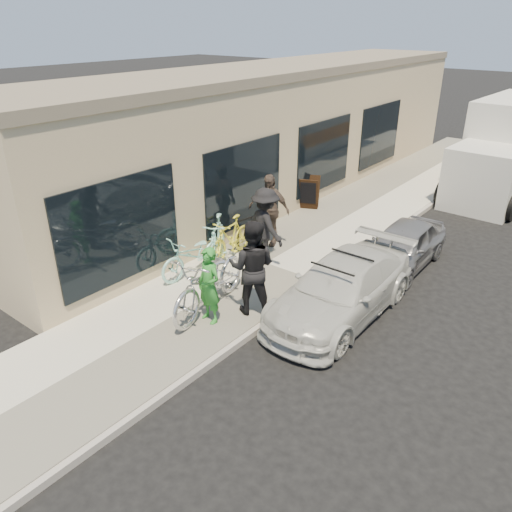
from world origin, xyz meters
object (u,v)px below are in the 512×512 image
Objects in this scene: tandem_bike at (210,281)px; cruiser_bike_c at (230,238)px; moving_truck at (511,152)px; cruiser_bike_a at (217,240)px; sandwich_board at (309,193)px; cruiser_bike_b at (194,255)px; woman_rider at (209,286)px; bystander_b at (269,210)px; sedan_silver at (403,246)px; bystander_a at (265,226)px; bike_rack at (246,229)px; sedan_white at (342,289)px; man_standing at (252,268)px.

cruiser_bike_c is at bearing 111.18° from tandem_bike.
moving_truck reaches higher than cruiser_bike_a.
sandwich_board is 7.57m from moving_truck.
sandwich_board reaches higher than cruiser_bike_b.
cruiser_bike_c is (-1.29, 2.09, -0.13)m from tandem_bike.
cruiser_bike_a is at bearing 138.06° from woman_rider.
tandem_bike is at bearing -88.37° from bystander_b.
cruiser_bike_a is 0.35m from cruiser_bike_c.
cruiser_bike_a is (-3.55, -2.80, 0.15)m from sedan_silver.
tandem_bike is 1.33× the size of bystander_a.
bystander_b is (0.21, 1.28, 0.42)m from cruiser_bike_c.
moving_truck is 3.71× the size of cruiser_bike_c.
bike_rack is 0.43× the size of bystander_a.
bystander_b is at bearing -102.17° from sandwich_board.
sedan_silver is at bearing 88.68° from sedan_white.
bystander_a is at bearing -21.90° from bike_rack.
cruiser_bike_c is (-3.40, -2.48, 0.12)m from sedan_silver.
tandem_bike is (1.43, -2.85, 0.17)m from bike_rack.
man_standing reaches higher than sedan_white.
woman_rider is at bearing 123.42° from bystander_a.
bystander_a reaches higher than cruiser_bike_c.
bike_rack is at bearing 93.40° from cruiser_bike_c.
bystander_a reaches higher than bike_rack.
sandwich_board is at bearing 115.59° from woman_rider.
bystander_b is at bearing 118.91° from woman_rider.
woman_rider is (0.27, -0.32, 0.13)m from tandem_bike.
bystander_a is (-2.56, 0.80, 0.48)m from sedan_white.
moving_truck is (4.20, 6.25, 0.72)m from sandwich_board.
sedan_white is 2.73m from bystander_a.
bike_rack is 0.24× the size of sedan_silver.
man_standing reaches higher than sedan_silver.
tandem_bike is at bearing -115.95° from sedan_silver.
sedan_white is at bearing 57.12° from woman_rider.
woman_rider reaches higher than cruiser_bike_a.
cruiser_bike_b is 1.19m from cruiser_bike_c.
sandwich_board is 5.43m from cruiser_bike_b.
cruiser_bike_b is 2.53m from bystander_b.
bystander_b reaches higher than bystander_a.
cruiser_bike_c reaches higher than bike_rack.
sedan_silver reaches higher than bike_rack.
tandem_bike is at bearing -140.73° from sedan_white.
man_standing reaches higher than bystander_a.
bystander_b is at bearing 97.29° from tandem_bike.
sandwich_board reaches higher than bike_rack.
bystander_b is (-3.54, -9.20, -0.29)m from moving_truck.
sedan_silver is at bearing 4.40° from bystander_b.
cruiser_bike_b is (-3.48, -3.67, 0.09)m from sedan_silver.
moving_truck is 10.52m from bystander_a.
sedan_white is 1.68× the size of tandem_bike.
moving_truck is 12.30m from cruiser_bike_b.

